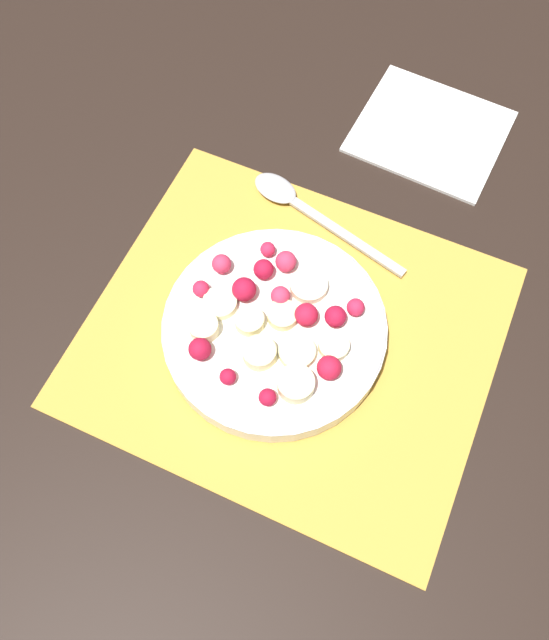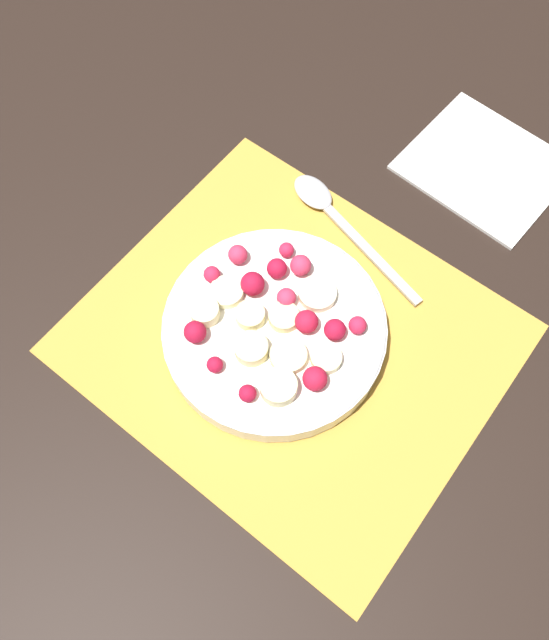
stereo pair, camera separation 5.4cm
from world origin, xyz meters
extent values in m
plane|color=black|center=(0.00, 0.00, 0.00)|extent=(3.00, 3.00, 0.00)
cube|color=gold|center=(0.00, 0.00, 0.00)|extent=(0.36, 0.31, 0.01)
cylinder|color=silver|center=(-0.01, -0.01, 0.02)|extent=(0.20, 0.20, 0.02)
torus|color=silver|center=(-0.01, -0.01, 0.03)|extent=(0.20, 0.20, 0.01)
cylinder|color=white|center=(-0.01, -0.01, 0.03)|extent=(0.18, 0.18, 0.00)
cylinder|color=#F4EAB7|center=(0.00, 0.04, 0.04)|extent=(0.05, 0.05, 0.01)
cylinder|color=beige|center=(-0.01, -0.04, 0.04)|extent=(0.04, 0.04, 0.01)
cylinder|color=#F4EAB7|center=(-0.07, -0.01, 0.04)|extent=(0.04, 0.04, 0.01)
cylinder|color=beige|center=(-0.01, 0.00, 0.04)|extent=(0.03, 0.03, 0.01)
cylinder|color=beige|center=(0.02, -0.03, 0.04)|extent=(0.04, 0.04, 0.01)
cylinder|color=beige|center=(0.04, -0.01, 0.04)|extent=(0.03, 0.03, 0.01)
cylinder|color=beige|center=(-0.07, -0.04, 0.04)|extent=(0.04, 0.04, 0.01)
cylinder|color=beige|center=(-0.03, -0.02, 0.04)|extent=(0.03, 0.03, 0.01)
cylinder|color=beige|center=(0.03, -0.05, 0.04)|extent=(0.04, 0.04, 0.01)
sphere|color=#B21433|center=(-0.05, 0.01, 0.04)|extent=(0.02, 0.02, 0.02)
sphere|color=#D12347|center=(-0.09, -0.01, 0.04)|extent=(0.02, 0.02, 0.02)
sphere|color=#B21433|center=(0.03, 0.02, 0.04)|extent=(0.02, 0.02, 0.02)
sphere|color=#D12347|center=(0.05, 0.03, 0.04)|extent=(0.02, 0.02, 0.02)
sphere|color=#DB3356|center=(-0.03, 0.05, 0.04)|extent=(0.02, 0.02, 0.02)
sphere|color=#D12347|center=(-0.05, 0.06, 0.04)|extent=(0.01, 0.01, 0.01)
sphere|color=#B21433|center=(-0.04, 0.03, 0.04)|extent=(0.02, 0.02, 0.02)
sphere|color=#B21433|center=(0.01, -0.07, 0.04)|extent=(0.02, 0.02, 0.02)
sphere|color=#B21433|center=(-0.03, -0.07, 0.04)|extent=(0.01, 0.01, 0.01)
sphere|color=#B21433|center=(-0.06, -0.06, 0.04)|extent=(0.02, 0.02, 0.02)
sphere|color=#DB3356|center=(-0.02, 0.02, 0.04)|extent=(0.02, 0.02, 0.02)
sphere|color=#DB3356|center=(-0.08, 0.02, 0.04)|extent=(0.02, 0.02, 0.02)
sphere|color=red|center=(0.01, 0.01, 0.04)|extent=(0.02, 0.02, 0.02)
sphere|color=red|center=(0.05, -0.03, 0.04)|extent=(0.02, 0.02, 0.02)
cube|color=#B2B2B7|center=(0.01, 0.12, 0.01)|extent=(0.13, 0.04, 0.00)
ellipsoid|color=#B2B2B7|center=(-0.08, 0.14, 0.01)|extent=(0.05, 0.04, 0.01)
cube|color=white|center=(0.04, 0.28, 0.00)|extent=(0.16, 0.15, 0.01)
camera|label=1|loc=(0.08, -0.21, 0.53)|focal=35.00mm
camera|label=2|loc=(0.13, -0.19, 0.53)|focal=35.00mm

